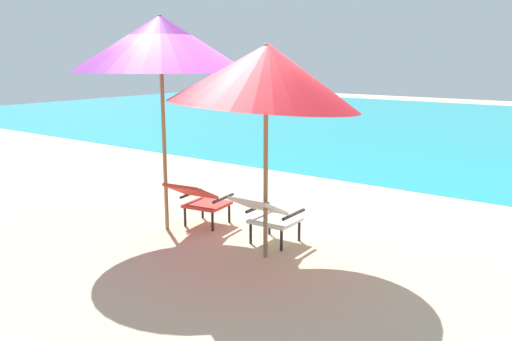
# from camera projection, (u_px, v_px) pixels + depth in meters

# --- Properties ---
(ground_plane) EXTENTS (40.00, 40.00, 0.00)m
(ground_plane) POSITION_uv_depth(u_px,v_px,m) (373.00, 175.00, 10.21)
(ground_plane) COLOR #CCB78E
(ocean_band) EXTENTS (40.00, 18.00, 0.01)m
(ocean_band) POSITION_uv_depth(u_px,v_px,m) (485.00, 129.00, 16.67)
(ocean_band) COLOR teal
(ocean_band) RESTS_ON ground_plane
(lounge_chair_left) EXTENTS (0.66, 0.94, 0.68)m
(lounge_chair_left) POSITION_uv_depth(u_px,v_px,m) (200.00, 199.00, 7.02)
(lounge_chair_left) COLOR red
(lounge_chair_left) RESTS_ON ground_plane
(lounge_chair_right) EXTENTS (0.57, 0.90, 0.68)m
(lounge_chair_right) POSITION_uv_depth(u_px,v_px,m) (267.00, 214.00, 6.34)
(lounge_chair_right) COLOR silver
(lounge_chair_right) RESTS_ON ground_plane
(beach_umbrella_left) EXTENTS (3.03, 3.03, 2.74)m
(beach_umbrella_left) POSITION_uv_depth(u_px,v_px,m) (161.00, 43.00, 6.54)
(beach_umbrella_left) COLOR olive
(beach_umbrella_left) RESTS_ON ground_plane
(beach_umbrella_right) EXTENTS (2.94, 2.95, 2.45)m
(beach_umbrella_right) POSITION_uv_depth(u_px,v_px,m) (266.00, 75.00, 5.64)
(beach_umbrella_right) COLOR olive
(beach_umbrella_right) RESTS_ON ground_plane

